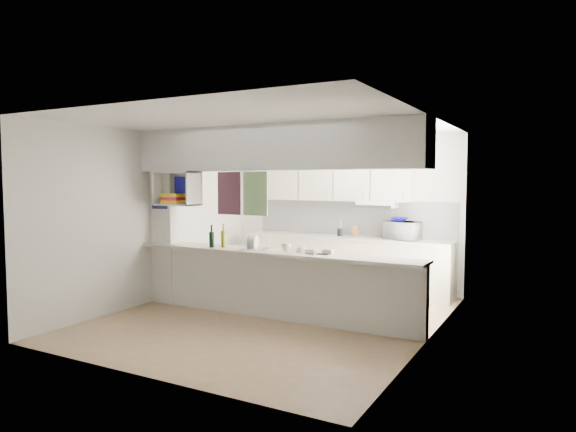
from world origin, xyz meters
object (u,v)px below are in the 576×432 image
Objects in this scene: bowl at (400,219)px; wine_bottles at (218,239)px; dish_rack at (255,244)px; microwave at (403,231)px.

bowl reaches higher than wine_bottles.
wine_bottles reaches higher than dish_rack.
microwave is 1.22× the size of dish_rack.
dish_rack is at bearing 70.80° from microwave.
wine_bottles reaches higher than microwave.
microwave reaches higher than dish_rack.
bowl is 2.54m from dish_rack.
dish_rack is 1.28× the size of wine_bottles.
wine_bottles is at bearing 171.42° from dish_rack.
wine_bottles is at bearing -133.02° from bowl.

